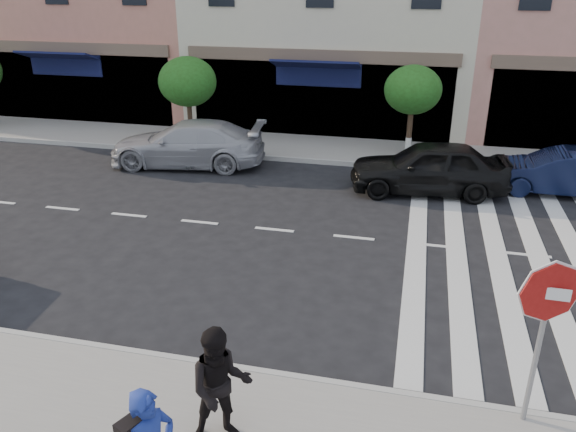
# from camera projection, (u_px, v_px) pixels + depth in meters

# --- Properties ---
(ground) EXTENTS (120.00, 120.00, 0.00)m
(ground) POSITION_uv_depth(u_px,v_px,m) (221.00, 317.00, 10.50)
(ground) COLOR black
(ground) RESTS_ON ground
(sidewalk_far) EXTENTS (60.00, 3.00, 0.15)m
(sidewalk_far) POSITION_uv_depth(u_px,v_px,m) (323.00, 149.00, 20.30)
(sidewalk_far) COLOR gray
(sidewalk_far) RESTS_ON ground
(street_tree_wb) EXTENTS (2.10, 2.10, 3.06)m
(street_tree_wb) POSITION_uv_depth(u_px,v_px,m) (188.00, 82.00, 20.29)
(street_tree_wb) COLOR #473323
(street_tree_wb) RESTS_ON sidewalk_far
(street_tree_c) EXTENTS (1.90, 1.90, 3.04)m
(street_tree_c) POSITION_uv_depth(u_px,v_px,m) (413.00, 90.00, 18.58)
(street_tree_c) COLOR #473323
(street_tree_c) RESTS_ON sidewalk_far
(stop_sign) EXTENTS (0.89, 0.11, 2.52)m
(stop_sign) POSITION_uv_depth(u_px,v_px,m) (547.00, 308.00, 7.15)
(stop_sign) COLOR gray
(stop_sign) RESTS_ON sidewalk_near
(walker) EXTENTS (1.03, 0.95, 1.72)m
(walker) POSITION_uv_depth(u_px,v_px,m) (220.00, 387.00, 7.23)
(walker) COLOR black
(walker) RESTS_ON sidewalk_near
(car_far_left) EXTENTS (5.32, 2.69, 1.48)m
(car_far_left) POSITION_uv_depth(u_px,v_px,m) (187.00, 144.00, 18.55)
(car_far_left) COLOR #A3A4A9
(car_far_left) RESTS_ON ground
(car_far_mid) EXTENTS (4.66, 2.30, 1.53)m
(car_far_mid) POSITION_uv_depth(u_px,v_px,m) (429.00, 167.00, 16.21)
(car_far_mid) COLOR black
(car_far_mid) RESTS_ON ground
(car_far_right) EXTENTS (3.96, 1.40, 1.30)m
(car_far_right) POSITION_uv_depth(u_px,v_px,m) (560.00, 172.00, 16.16)
(car_far_right) COLOR black
(car_far_right) RESTS_ON ground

